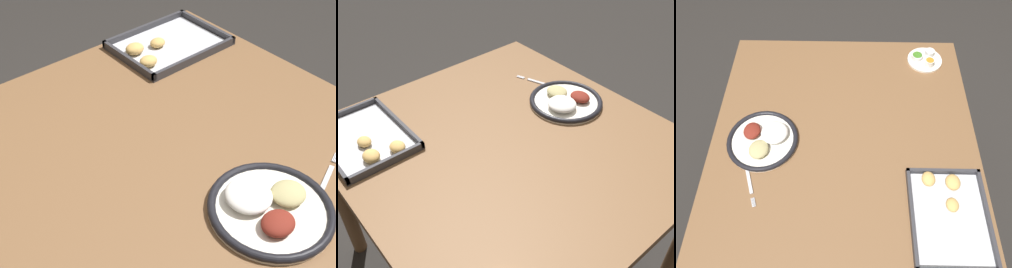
{
  "view_description": "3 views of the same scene",
  "coord_description": "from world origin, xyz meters",
  "views": [
    {
      "loc": [
        -0.58,
        -0.69,
        1.55
      ],
      "look_at": [
        0.01,
        0.0,
        0.76
      ],
      "focal_mm": 50.0,
      "sensor_mm": 36.0,
      "label": 1
    },
    {
      "loc": [
        -0.79,
        0.67,
        1.61
      ],
      "look_at": [
        0.01,
        0.0,
        0.76
      ],
      "focal_mm": 42.0,
      "sensor_mm": 36.0,
      "label": 2
    },
    {
      "loc": [
        0.72,
        0.01,
        1.85
      ],
      "look_at": [
        0.01,
        0.0,
        0.76
      ],
      "focal_mm": 35.0,
      "sensor_mm": 36.0,
      "label": 3
    }
  ],
  "objects": [
    {
      "name": "dining_table",
      "position": [
        0.0,
        0.0,
        0.64
      ],
      "size": [
        1.13,
        1.07,
        0.73
      ],
      "color": "brown",
      "rests_on": "ground_plane"
    },
    {
      "name": "dinner_plate",
      "position": [
        0.03,
        -0.32,
        0.75
      ],
      "size": [
        0.29,
        0.29,
        0.05
      ],
      "color": "white",
      "rests_on": "dining_table"
    },
    {
      "name": "fork",
      "position": [
        0.21,
        -0.35,
        0.73
      ],
      "size": [
        0.19,
        0.08,
        0.0
      ],
      "rotation": [
        0.0,
        0.0,
        0.34
      ],
      "color": "silver",
      "rests_on": "dining_table"
    },
    {
      "name": "baking_tray",
      "position": [
        0.31,
        0.37,
        0.74
      ],
      "size": [
        0.36,
        0.27,
        0.04
      ],
      "color": "#333338",
      "rests_on": "dining_table"
    }
  ]
}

